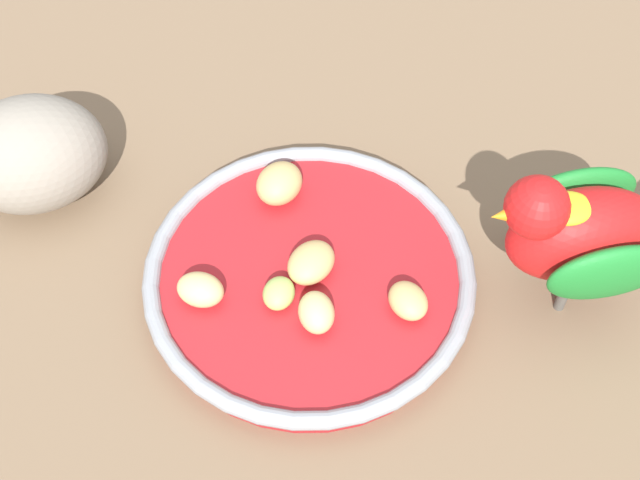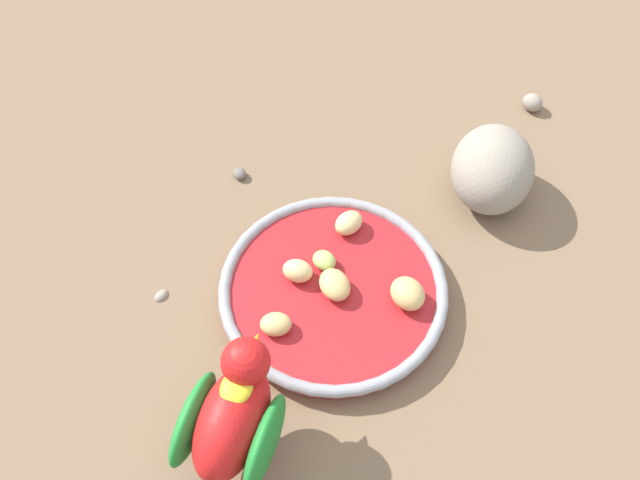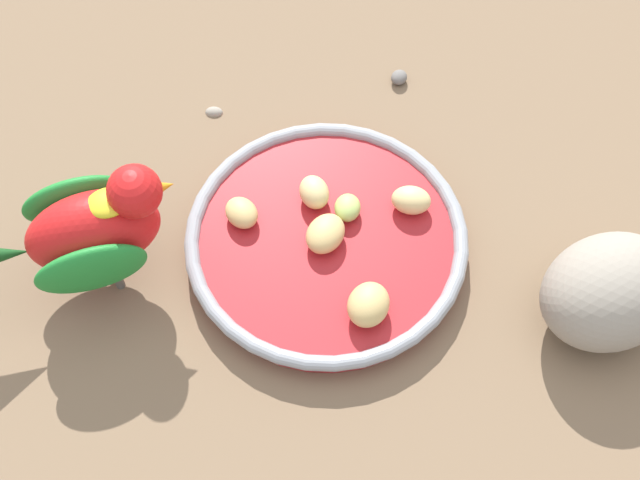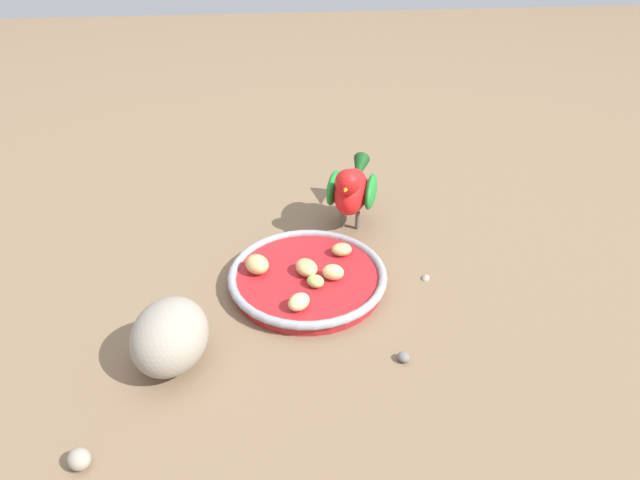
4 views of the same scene
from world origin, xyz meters
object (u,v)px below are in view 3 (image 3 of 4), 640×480
at_px(apple_piece_2, 368,305).
at_px(apple_piece_3, 348,208).
at_px(rock_large, 610,292).
at_px(apple_piece_1, 242,213).
at_px(pebble_1, 214,109).
at_px(parrot, 88,230).
at_px(apple_piece_4, 314,192).
at_px(pebble_2, 399,77).
at_px(apple_piece_5, 325,234).
at_px(apple_piece_0, 411,200).
at_px(feeding_bowl, 326,241).

xyz_separation_m(apple_piece_2, apple_piece_3, (0.04, 0.08, -0.00)).
bearing_deg(rock_large, apple_piece_1, 127.65).
bearing_deg(pebble_1, apple_piece_1, -111.99).
distance_m(parrot, rock_large, 0.40).
xyz_separation_m(parrot, pebble_1, (0.16, 0.09, -0.07)).
relative_size(apple_piece_3, rock_large, 0.23).
distance_m(apple_piece_4, pebble_2, 0.17).
xyz_separation_m(apple_piece_1, apple_piece_5, (0.04, -0.06, 0.00)).
xyz_separation_m(apple_piece_1, pebble_2, (0.21, 0.05, -0.02)).
distance_m(apple_piece_0, apple_piece_4, 0.08).
height_order(rock_large, pebble_1, rock_large).
bearing_deg(parrot, pebble_2, 21.85).
xyz_separation_m(feeding_bowl, pebble_2, (0.16, 0.10, -0.01)).
bearing_deg(apple_piece_2, pebble_2, 44.80).
height_order(apple_piece_2, apple_piece_4, apple_piece_2).
xyz_separation_m(apple_piece_1, parrot, (-0.11, 0.03, 0.04)).
distance_m(rock_large, pebble_1, 0.38).
distance_m(rock_large, pebble_2, 0.28).
distance_m(apple_piece_3, pebble_2, 0.17).
bearing_deg(feeding_bowl, apple_piece_3, 17.14).
xyz_separation_m(apple_piece_1, apple_piece_3, (0.07, -0.05, -0.00)).
distance_m(apple_piece_2, rock_large, 0.18).
bearing_deg(apple_piece_3, apple_piece_4, 117.56).
relative_size(apple_piece_2, apple_piece_4, 1.23).
xyz_separation_m(apple_piece_2, apple_piece_5, (0.01, 0.07, -0.00)).
bearing_deg(apple_piece_2, apple_piece_3, 62.29).
height_order(apple_piece_4, parrot, parrot).
relative_size(apple_piece_4, parrot, 0.18).
bearing_deg(rock_large, apple_piece_0, 111.23).
bearing_deg(pebble_1, apple_piece_0, -70.44).
bearing_deg(apple_piece_3, apple_piece_5, -161.72).
bearing_deg(apple_piece_0, apple_piece_4, 137.97).
height_order(apple_piece_5, parrot, parrot).
bearing_deg(pebble_2, parrot, -177.11).
bearing_deg(apple_piece_2, apple_piece_4, 75.22).
relative_size(apple_piece_1, apple_piece_4, 1.00).
relative_size(apple_piece_1, apple_piece_3, 1.20).
relative_size(apple_piece_1, apple_piece_2, 0.81).
distance_m(apple_piece_5, pebble_2, 0.20).
xyz_separation_m(apple_piece_0, apple_piece_2, (-0.09, -0.05, 0.00)).
relative_size(apple_piece_0, parrot, 0.19).
distance_m(apple_piece_3, rock_large, 0.21).
relative_size(apple_piece_3, apple_piece_4, 0.83).
bearing_deg(rock_large, apple_piece_4, 119.70).
height_order(apple_piece_2, parrot, parrot).
distance_m(feeding_bowl, apple_piece_0, 0.08).
bearing_deg(apple_piece_2, feeding_bowl, 78.69).
bearing_deg(rock_large, apple_piece_5, 128.05).
bearing_deg(apple_piece_0, apple_piece_1, 147.88).
bearing_deg(pebble_2, apple_piece_0, -126.36).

